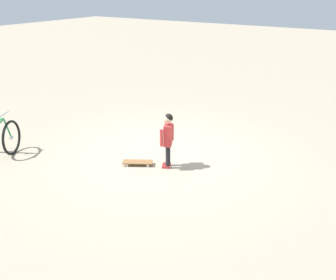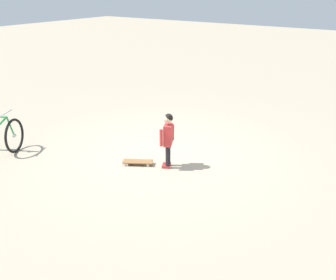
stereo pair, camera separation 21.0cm
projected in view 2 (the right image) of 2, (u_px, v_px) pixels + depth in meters
ground_plane at (163, 154)px, 7.81m from camera, size 50.00×50.00×0.00m
child_person at (168, 135)px, 7.01m from camera, size 0.25×0.41×1.06m
skateboard at (138, 162)px, 7.32m from camera, size 0.59×0.46×0.07m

